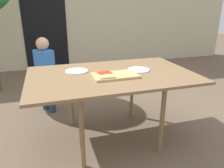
% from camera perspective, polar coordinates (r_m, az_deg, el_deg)
% --- Properties ---
extents(ground_plane, '(16.00, 16.00, 0.00)m').
position_cam_1_polar(ground_plane, '(2.41, -0.07, -13.71)').
color(ground_plane, brown).
extents(house_wall_back, '(8.00, 0.20, 2.66)m').
position_cam_1_polar(house_wall_back, '(5.08, -11.13, 19.57)').
color(house_wall_back, beige).
rests_on(house_wall_back, ground).
extents(house_door, '(0.90, 0.02, 2.00)m').
position_cam_1_polar(house_door, '(4.95, -17.39, 15.24)').
color(house_door, black).
rests_on(house_door, ground).
extents(dining_table, '(1.59, 1.00, 0.72)m').
position_cam_1_polar(dining_table, '(2.12, -0.07, 1.39)').
color(dining_table, brown).
rests_on(dining_table, ground).
extents(cutting_board, '(0.42, 0.25, 0.02)m').
position_cam_1_polar(cutting_board, '(2.01, 0.86, 2.29)').
color(cutting_board, tan).
rests_on(cutting_board, dining_table).
extents(pizza_slice_far_left, '(0.15, 0.11, 0.01)m').
position_cam_1_polar(pizza_slice_far_left, '(2.03, -2.08, 2.95)').
color(pizza_slice_far_left, gold).
rests_on(pizza_slice_far_left, cutting_board).
extents(pizza_slice_near_left, '(0.14, 0.09, 0.01)m').
position_cam_1_polar(pizza_slice_near_left, '(1.93, -1.37, 1.98)').
color(pizza_slice_near_left, gold).
rests_on(pizza_slice_near_left, cutting_board).
extents(plate_white_right, '(0.23, 0.23, 0.01)m').
position_cam_1_polar(plate_white_right, '(2.23, 7.05, 3.77)').
color(plate_white_right, white).
rests_on(plate_white_right, dining_table).
extents(plate_white_left, '(0.23, 0.23, 0.01)m').
position_cam_1_polar(plate_white_left, '(2.20, -9.35, 3.42)').
color(plate_white_left, white).
rests_on(plate_white_left, dining_table).
extents(child_left, '(0.25, 0.28, 0.98)m').
position_cam_1_polar(child_left, '(2.87, -17.21, 3.25)').
color(child_left, navy).
rests_on(child_left, ground).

